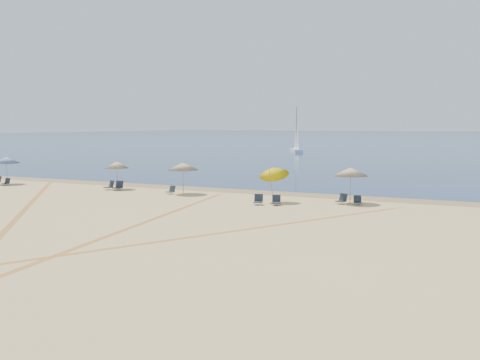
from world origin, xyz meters
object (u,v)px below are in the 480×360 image
object	(u,v)px
chair_3	(119,186)
chair_8	(358,201)
umbrella_1	(117,165)
chair_4	(171,190)
chair_1	(6,182)
chair_6	(276,201)
chair_2	(110,186)
umbrella_4	(351,172)
umbrella_2	(183,166)
sailboat_1	(297,139)
umbrella_0	(6,160)
chair_7	(342,199)
chair_5	(258,200)
umbrella_3	(274,171)

from	to	relation	value
chair_3	chair_8	world-z (taller)	chair_3
umbrella_1	chair_3	world-z (taller)	umbrella_1
umbrella_1	chair_4	bearing A→B (deg)	-8.33
chair_1	chair_3	bearing A→B (deg)	1.82
chair_6	chair_2	bearing A→B (deg)	150.87
chair_6	umbrella_4	bearing A→B (deg)	13.96
umbrella_2	sailboat_1	world-z (taller)	sailboat_1
umbrella_0	chair_7	world-z (taller)	umbrella_0
chair_3	chair_4	distance (m)	5.00
chair_5	chair_7	distance (m)	5.50
umbrella_4	chair_6	world-z (taller)	umbrella_4
chair_2	umbrella_1	bearing A→B (deg)	93.72
umbrella_1	umbrella_4	xyz separation A→B (m)	(18.91, 0.07, 0.13)
chair_3	chair_5	xyz separation A→B (m)	(13.08, -2.44, -0.03)
chair_4	sailboat_1	bearing A→B (deg)	109.34
umbrella_4	sailboat_1	distance (m)	66.88
umbrella_1	chair_2	distance (m)	1.78
umbrella_1	chair_8	distance (m)	19.59
umbrella_1	chair_1	world-z (taller)	umbrella_1
chair_1	chair_6	size ratio (longest dim) A/B	0.79
umbrella_4	umbrella_2	bearing A→B (deg)	-177.93
umbrella_2	umbrella_0	bearing A→B (deg)	-177.65
umbrella_4	chair_5	xyz separation A→B (m)	(-5.21, -3.16, -1.79)
umbrella_3	chair_3	bearing A→B (deg)	175.76
chair_1	umbrella_0	bearing A→B (deg)	130.43
chair_6	chair_8	size ratio (longest dim) A/B	1.11
umbrella_0	chair_3	bearing A→B (deg)	2.22
chair_4	chair_6	bearing A→B (deg)	-3.86
chair_5	sailboat_1	size ratio (longest dim) A/B	0.10
umbrella_3	chair_3	xyz separation A→B (m)	(-13.55, 1.00, -1.76)
chair_6	chair_7	distance (m)	4.38
umbrella_3	umbrella_4	xyz separation A→B (m)	(4.75, 1.72, 0.01)
chair_5	chair_6	bearing A→B (deg)	-3.35
umbrella_3	umbrella_4	bearing A→B (deg)	19.92
umbrella_2	sailboat_1	distance (m)	63.60
umbrella_4	chair_4	xyz separation A→B (m)	(-13.30, -0.89, -1.82)
umbrella_4	chair_1	size ratio (longest dim) A/B	3.87
umbrella_2	chair_2	size ratio (longest dim) A/B	2.71
umbrella_2	umbrella_4	world-z (taller)	umbrella_4
umbrella_1	chair_4	size ratio (longest dim) A/B	3.50
chair_1	chair_3	distance (m)	11.04
chair_3	chair_7	distance (m)	17.89
chair_4	chair_5	xyz separation A→B (m)	(8.08, -2.27, 0.03)
chair_3	sailboat_1	xyz separation A→B (m)	(-7.33, 62.49, 2.22)
chair_2	umbrella_3	bearing A→B (deg)	19.13
umbrella_0	chair_5	xyz separation A→B (m)	(24.74, -1.99, -1.80)
umbrella_4	chair_7	distance (m)	1.90
chair_7	sailboat_1	bearing A→B (deg)	130.42
chair_2	sailboat_1	bearing A→B (deg)	118.96
umbrella_0	umbrella_3	world-z (taller)	umbrella_3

